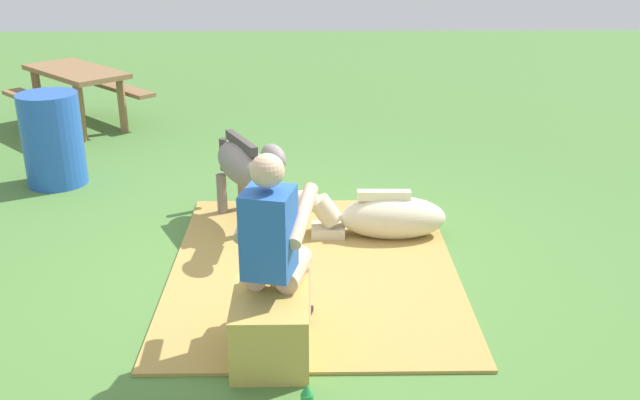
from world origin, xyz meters
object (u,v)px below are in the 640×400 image
Objects in this scene: hay_bale at (271,327)px; person_seated at (274,242)px; pony_standing at (246,167)px; pony_lying at (381,216)px; water_barrel at (53,139)px; picnic_bench at (77,83)px.

person_seated is (0.16, -0.02, 0.50)m from hay_bale.
person_seated reaches higher than pony_standing.
pony_lying is 1.45× the size of water_barrel.
pony_standing is at bearing -119.41° from water_barrel.
person_seated is at bearing -169.93° from pony_standing.
hay_bale is at bearing 154.56° from pony_lying.
person_seated reaches higher than picnic_bench.
person_seated is 0.65× the size of picnic_bench.
person_seated is at bearing 153.11° from pony_lying.
person_seated is 5.67m from picnic_bench.
pony_standing is at bearing 78.79° from pony_lying.
hay_bale is at bearing -152.70° from picnic_bench.
picnic_bench is (3.40, 3.49, 0.39)m from pony_lying.
pony_standing is 0.93× the size of pony_lying.
pony_standing is 1.21m from pony_lying.
water_barrel is (3.10, 2.30, 0.25)m from hay_bale.
person_seated is at bearing -8.87° from hay_bale.
water_barrel is (1.36, 3.14, 0.27)m from pony_lying.
hay_bale is at bearing 171.13° from person_seated.
pony_lying is 4.89m from picnic_bench.
person_seated is 1.04× the size of pony_standing.
hay_bale is 0.48× the size of person_seated.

